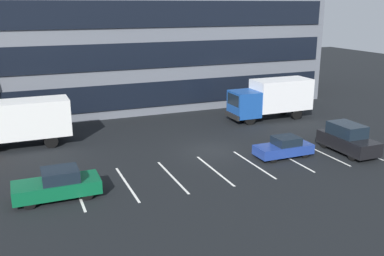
% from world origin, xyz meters
% --- Properties ---
extents(ground_plane, '(120.00, 120.00, 0.00)m').
position_xyz_m(ground_plane, '(0.00, 0.00, 0.00)').
color(ground_plane, black).
extents(office_building, '(36.35, 13.34, 18.00)m').
position_xyz_m(office_building, '(0.00, 17.95, 9.00)').
color(office_building, slate).
rests_on(office_building, ground_plane).
extents(lot_markings, '(19.74, 5.40, 0.01)m').
position_xyz_m(lot_markings, '(0.00, -3.62, 0.00)').
color(lot_markings, silver).
rests_on(lot_markings, ground_plane).
extents(box_truck_blue, '(7.66, 2.54, 3.55)m').
position_xyz_m(box_truck_blue, '(8.79, 6.00, 2.00)').
color(box_truck_blue, '#194799').
rests_on(box_truck_blue, ground_plane).
extents(box_truck_orange, '(7.37, 2.44, 3.42)m').
position_xyz_m(box_truck_orange, '(-12.35, 5.95, 1.92)').
color(box_truck_orange, '#D85914').
rests_on(box_truck_orange, ground_plane).
extents(suv_black, '(1.91, 4.50, 2.04)m').
position_xyz_m(suv_black, '(8.65, -4.02, 0.98)').
color(suv_black, black).
rests_on(suv_black, ground_plane).
extents(sedan_navy, '(3.94, 1.65, 1.41)m').
position_xyz_m(sedan_navy, '(4.03, -3.13, 0.67)').
color(sedan_navy, navy).
rests_on(sedan_navy, ground_plane).
extents(sedan_forest, '(4.51, 1.89, 1.62)m').
position_xyz_m(sedan_forest, '(-10.86, -4.05, 0.76)').
color(sedan_forest, '#0C5933').
rests_on(sedan_forest, ground_plane).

